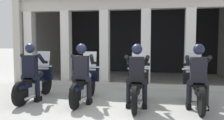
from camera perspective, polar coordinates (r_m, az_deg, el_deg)
The scene contains 11 objects.
ground_plane at distance 9.03m, azimuth 3.02°, elevation -5.96°, with size 80.00×80.00×0.00m, color #999993.
station_building at distance 11.13m, azimuth 4.64°, elevation 6.97°, with size 9.01×4.34×3.44m.
kerb_strip at distance 8.68m, azimuth 2.67°, elevation -5.99°, with size 8.51×0.24×0.12m, color #B7B5AD.
motorcycle_far_left at distance 7.11m, azimuth -17.81°, elevation -4.95°, with size 0.62×2.04×1.35m.
police_officer_far_left at distance 6.80m, azimuth -19.05°, elevation -1.67°, with size 0.63×0.61×1.58m.
motorcycle_center_left at distance 6.55m, azimuth -6.48°, elevation -5.55°, with size 0.62×2.04×1.35m.
police_officer_center_left at distance 6.22m, azimuth -7.31°, elevation -2.02°, with size 0.63×0.61×1.58m.
motorcycle_center_right at distance 6.16m, azimuth 6.24°, elevation -6.19°, with size 0.62×2.04×1.35m.
police_officer_center_right at distance 5.82m, azimuth 6.04°, elevation -2.46°, with size 0.63×0.61×1.58m.
motorcycle_far_right at distance 6.36m, azimuth 19.58°, elevation -6.10°, with size 0.62×2.04×1.35m.
police_officer_far_right at distance 6.01m, azimuth 20.09°, elevation -2.49°, with size 0.63×0.61×1.58m.
Camera 1 is at (1.21, -5.80, 1.65)m, focal length 37.82 mm.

